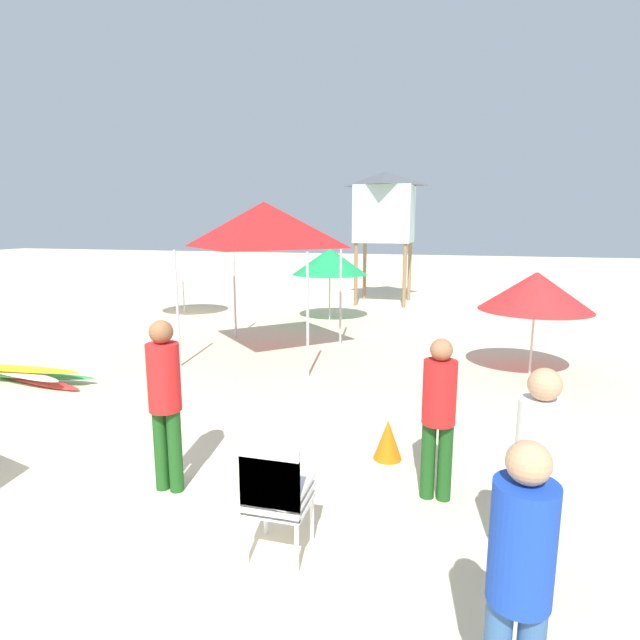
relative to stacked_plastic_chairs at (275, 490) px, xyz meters
The scene contains 13 objects.
ground 2.14m from the stacked_plastic_chairs, behind, with size 80.00×80.00×0.00m, color beige.
stacked_plastic_chairs is the anchor object (origin of this frame).
surfboard_pile 6.56m from the stacked_plastic_chairs, 150.54° to the left, with size 2.55×0.91×0.32m.
lifeguard_near_left 2.01m from the stacked_plastic_chairs, 31.52° to the right, with size 0.32×0.32×1.66m.
lifeguard_near_center 1.79m from the stacked_plastic_chairs, 47.62° to the left, with size 0.32×0.32×1.62m.
lifeguard_near_right 1.67m from the stacked_plastic_chairs, 152.02° to the left, with size 0.32×0.32×1.76m.
lifeguard_far_right 1.95m from the stacked_plastic_chairs, ahead, with size 0.32×0.32×1.72m.
popup_canopy 6.91m from the stacked_plastic_chairs, 111.76° to the left, with size 2.57×2.57×3.07m.
lifeguard_tower 13.86m from the stacked_plastic_chairs, 94.86° to the left, with size 1.98×1.98×4.27m.
beach_umbrella_left 6.67m from the stacked_plastic_chairs, 66.77° to the left, with size 1.93×1.93×1.84m.
beach_umbrella_mid 10.39m from the stacked_plastic_chairs, 101.86° to the left, with size 2.04×2.04×1.98m.
beach_umbrella_far 11.82m from the stacked_plastic_chairs, 123.29° to the left, with size 2.02×2.02×1.80m.
traffic_cone_near 2.16m from the stacked_plastic_chairs, 73.18° to the left, with size 0.33×0.33×0.47m, color orange.
Camera 1 is at (3.37, -3.35, 2.69)m, focal length 28.94 mm.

